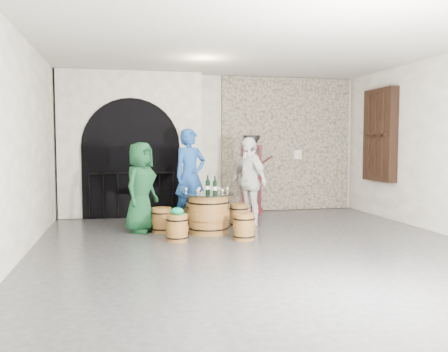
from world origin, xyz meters
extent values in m
plane|color=#303033|center=(0.00, 0.00, 0.00)|extent=(8.00, 8.00, 0.00)
plane|color=white|center=(0.00, 4.00, 1.60)|extent=(8.00, 0.00, 8.00)
plane|color=white|center=(0.00, -4.00, 1.60)|extent=(8.00, 0.00, 8.00)
plane|color=white|center=(-3.50, 0.00, 1.60)|extent=(0.00, 8.00, 8.00)
plane|color=beige|center=(0.00, 0.00, 3.20)|extent=(8.00, 8.00, 0.00)
cube|color=#A09680|center=(1.80, 3.94, 1.60)|extent=(3.20, 0.12, 3.18)
cube|color=white|center=(-1.90, 3.75, 1.60)|extent=(3.10, 0.50, 3.18)
cube|color=black|center=(-1.90, 3.48, 0.78)|extent=(2.10, 0.03, 1.55)
cylinder|color=black|center=(-1.90, 3.48, 1.55)|extent=(2.10, 0.03, 2.10)
cylinder|color=black|center=(-1.90, 3.42, 0.98)|extent=(1.79, 0.04, 0.04)
cylinder|color=black|center=(-2.79, 3.42, 0.49)|extent=(0.02, 0.02, 0.98)
cylinder|color=black|center=(-2.50, 3.42, 0.49)|extent=(0.02, 0.02, 0.98)
cylinder|color=black|center=(-2.20, 3.42, 0.49)|extent=(0.02, 0.02, 0.98)
cylinder|color=black|center=(-1.90, 3.42, 0.49)|extent=(0.02, 0.02, 0.98)
cylinder|color=black|center=(-1.60, 3.42, 0.49)|extent=(0.02, 0.02, 0.98)
cylinder|color=black|center=(-1.31, 3.42, 0.49)|extent=(0.02, 0.02, 0.98)
cylinder|color=black|center=(-1.01, 3.42, 0.49)|extent=(0.02, 0.02, 0.98)
cube|color=black|center=(3.39, 2.40, 1.80)|extent=(0.20, 1.10, 2.00)
cube|color=black|center=(3.34, 2.40, 1.80)|extent=(0.06, 0.88, 1.76)
cube|color=black|center=(3.37, 2.40, 1.80)|extent=(0.22, 0.92, 0.06)
cube|color=black|center=(3.37, 2.11, 1.80)|extent=(0.22, 0.06, 1.80)
cube|color=black|center=(3.37, 2.40, 1.80)|extent=(0.22, 0.06, 1.80)
cube|color=black|center=(3.37, 2.69, 1.80)|extent=(0.22, 0.06, 1.80)
cylinder|color=brown|center=(-0.59, 1.37, 0.34)|extent=(0.72, 0.72, 0.68)
cylinder|color=brown|center=(-0.59, 1.37, 0.34)|extent=(0.77, 0.77, 0.15)
torus|color=black|center=(-0.59, 1.37, 0.11)|extent=(0.77, 0.77, 0.02)
torus|color=black|center=(-0.59, 1.37, 0.57)|extent=(0.77, 0.77, 0.02)
cylinder|color=brown|center=(-0.59, 1.37, 0.69)|extent=(0.73, 0.73, 0.02)
cylinder|color=black|center=(-0.59, 1.37, 0.71)|extent=(0.93, 0.93, 0.01)
cylinder|color=brown|center=(-1.41, 1.63, 0.22)|extent=(0.35, 0.35, 0.43)
cylinder|color=brown|center=(-1.41, 1.63, 0.22)|extent=(0.37, 0.37, 0.10)
torus|color=black|center=(-1.41, 1.63, 0.07)|extent=(0.38, 0.38, 0.02)
torus|color=black|center=(-1.41, 1.63, 0.36)|extent=(0.38, 0.38, 0.02)
cylinder|color=brown|center=(-1.41, 1.63, 0.44)|extent=(0.35, 0.35, 0.02)
cylinder|color=brown|center=(-0.71, 2.22, 0.22)|extent=(0.35, 0.35, 0.43)
cylinder|color=brown|center=(-0.71, 2.22, 0.22)|extent=(0.37, 0.37, 0.10)
torus|color=black|center=(-0.71, 2.22, 0.07)|extent=(0.38, 0.38, 0.02)
torus|color=black|center=(-0.71, 2.22, 0.36)|extent=(0.38, 0.38, 0.02)
cylinder|color=brown|center=(-0.71, 2.22, 0.44)|extent=(0.35, 0.35, 0.02)
cylinder|color=brown|center=(0.11, 1.88, 0.22)|extent=(0.35, 0.35, 0.43)
cylinder|color=brown|center=(0.11, 1.88, 0.22)|extent=(0.37, 0.37, 0.10)
torus|color=black|center=(0.11, 1.88, 0.07)|extent=(0.38, 0.38, 0.02)
torus|color=black|center=(0.11, 1.88, 0.36)|extent=(0.38, 0.38, 0.02)
cylinder|color=brown|center=(0.11, 1.88, 0.44)|extent=(0.35, 0.35, 0.02)
cylinder|color=brown|center=(-0.11, 0.65, 0.22)|extent=(0.35, 0.35, 0.43)
cylinder|color=brown|center=(-0.11, 0.65, 0.22)|extent=(0.37, 0.37, 0.10)
torus|color=black|center=(-0.11, 0.65, 0.07)|extent=(0.38, 0.38, 0.02)
torus|color=black|center=(-0.11, 0.65, 0.36)|extent=(0.38, 0.38, 0.02)
cylinder|color=brown|center=(-0.11, 0.65, 0.44)|extent=(0.35, 0.35, 0.02)
cylinder|color=brown|center=(-1.22, 0.78, 0.22)|extent=(0.35, 0.35, 0.43)
cylinder|color=brown|center=(-1.22, 0.78, 0.22)|extent=(0.37, 0.37, 0.10)
torus|color=black|center=(-1.22, 0.78, 0.07)|extent=(0.38, 0.38, 0.02)
torus|color=black|center=(-1.22, 0.78, 0.36)|extent=(0.38, 0.38, 0.02)
cylinder|color=brown|center=(-1.22, 0.78, 0.44)|extent=(0.35, 0.35, 0.02)
ellipsoid|color=#0B834D|center=(-1.22, 0.78, 0.50)|extent=(0.22, 0.22, 0.12)
cylinder|color=#0B834D|center=(-1.14, 0.75, 0.45)|extent=(0.14, 0.14, 0.01)
imported|color=#134423|center=(-1.77, 1.75, 0.82)|extent=(0.89, 0.96, 1.65)
imported|color=#1B4997|center=(-0.75, 2.53, 0.96)|extent=(0.82, 0.69, 1.92)
imported|color=white|center=(0.36, 2.06, 0.87)|extent=(0.76, 1.11, 1.75)
cylinder|color=black|center=(-0.58, 1.43, 0.83)|extent=(0.07, 0.07, 0.22)
cylinder|color=white|center=(-0.58, 1.43, 0.82)|extent=(0.08, 0.08, 0.06)
cone|color=black|center=(-0.58, 1.43, 0.96)|extent=(0.07, 0.07, 0.05)
cylinder|color=black|center=(-0.58, 1.43, 1.01)|extent=(0.03, 0.03, 0.07)
cylinder|color=black|center=(-0.49, 1.25, 0.83)|extent=(0.07, 0.07, 0.22)
cylinder|color=white|center=(-0.49, 1.25, 0.82)|extent=(0.08, 0.08, 0.06)
cone|color=black|center=(-0.49, 1.25, 0.96)|extent=(0.07, 0.07, 0.05)
cylinder|color=black|center=(-0.49, 1.25, 1.01)|extent=(0.03, 0.03, 0.07)
cylinder|color=black|center=(-0.59, 1.43, 0.83)|extent=(0.07, 0.07, 0.22)
cylinder|color=white|center=(-0.59, 1.43, 0.82)|extent=(0.08, 0.08, 0.06)
cone|color=black|center=(-0.59, 1.43, 0.96)|extent=(0.07, 0.07, 0.05)
cylinder|color=black|center=(-0.59, 1.43, 1.01)|extent=(0.03, 0.03, 0.07)
cylinder|color=brown|center=(-0.66, 3.09, 0.31)|extent=(0.44, 0.44, 0.62)
cylinder|color=brown|center=(-0.66, 3.09, 0.31)|extent=(0.47, 0.47, 0.14)
torus|color=black|center=(-0.66, 3.09, 0.10)|extent=(0.48, 0.48, 0.02)
torus|color=black|center=(-0.66, 3.09, 0.52)|extent=(0.48, 0.48, 0.02)
cylinder|color=brown|center=(-0.66, 3.09, 0.63)|extent=(0.45, 0.45, 0.02)
cube|color=#4D0C16|center=(0.87, 3.70, 0.05)|extent=(0.57, 0.49, 0.10)
cube|color=#4D0C16|center=(0.87, 3.70, 0.97)|extent=(0.50, 0.37, 0.11)
cube|color=#4D0C16|center=(0.87, 3.70, 1.54)|extent=(0.46, 0.20, 0.07)
cylinder|color=black|center=(0.87, 3.70, 0.57)|extent=(0.05, 0.05, 0.95)
cylinder|color=black|center=(0.87, 3.70, 1.76)|extent=(0.36, 0.36, 0.09)
cone|color=black|center=(0.87, 3.70, 1.65)|extent=(0.36, 0.36, 0.19)
cube|color=#4D0C16|center=(0.68, 3.74, 0.81)|extent=(0.08, 0.08, 1.52)
cube|color=#4D0C16|center=(1.06, 3.66, 0.81)|extent=(0.08, 0.08, 1.52)
cylinder|color=#4D0C16|center=(1.14, 3.60, 1.19)|extent=(0.40, 0.11, 0.30)
cube|color=silver|center=(2.05, 3.86, 1.35)|extent=(0.18, 0.10, 0.22)
camera|label=1|loc=(-2.09, -6.98, 1.63)|focal=38.00mm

